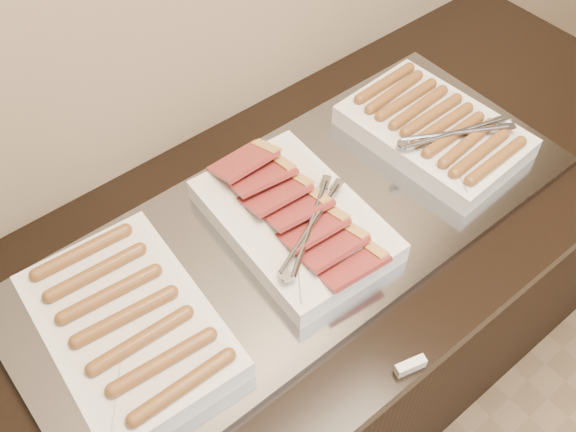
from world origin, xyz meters
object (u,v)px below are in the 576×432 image
at_px(dish_center, 295,219).
at_px(dish_left, 129,324).
at_px(warming_tray, 300,227).
at_px(counter, 291,340).
at_px(dish_right, 435,129).

bearing_deg(dish_center, dish_left, -177.45).
xyz_separation_m(warming_tray, dish_center, (-0.02, -0.00, 0.04)).
bearing_deg(dish_left, warming_tray, 3.50).
distance_m(warming_tray, dish_left, 0.40).
xyz_separation_m(dish_left, dish_center, (0.38, -0.00, 0.00)).
height_order(dish_left, dish_center, dish_center).
bearing_deg(counter, dish_center, -39.75).
relative_size(dish_center, dish_right, 1.04).
xyz_separation_m(counter, warming_tray, (0.02, 0.00, 0.46)).
relative_size(dish_left, dish_right, 1.04).
distance_m(counter, dish_center, 0.50).
relative_size(counter, dish_right, 5.12).
xyz_separation_m(warming_tray, dish_right, (0.39, -0.00, 0.04)).
xyz_separation_m(counter, dish_center, (0.00, -0.00, 0.50)).
relative_size(counter, dish_center, 4.94).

